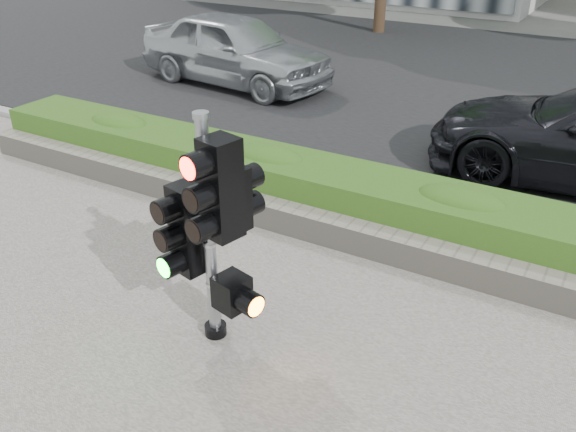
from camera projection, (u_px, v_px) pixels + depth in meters
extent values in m
plane|color=#51514C|center=(238.00, 322.00, 6.28)|extent=(120.00, 120.00, 0.00)
cube|color=black|center=(485.00, 86.00, 13.91)|extent=(60.00, 13.00, 0.02)
cube|color=gray|center=(363.00, 199.00, 8.65)|extent=(60.00, 0.25, 0.12)
cube|color=gray|center=(323.00, 227.00, 7.63)|extent=(12.00, 0.32, 0.34)
cube|color=#5C942D|center=(346.00, 196.00, 8.05)|extent=(12.00, 1.00, 0.68)
cylinder|color=black|center=(216.00, 329.00, 6.03)|extent=(0.22, 0.22, 0.11)
cylinder|color=gray|center=(209.00, 236.00, 5.54)|extent=(0.11, 0.11, 2.24)
cylinder|color=gray|center=(201.00, 115.00, 5.00)|extent=(0.14, 0.14, 0.05)
cube|color=#FF1107|center=(221.00, 189.00, 5.09)|extent=(0.34, 0.34, 0.89)
cube|color=#14E51E|center=(189.00, 229.00, 5.67)|extent=(0.34, 0.34, 0.89)
cube|color=black|center=(231.00, 199.00, 5.54)|extent=(0.34, 0.34, 0.61)
cube|color=orange|center=(232.00, 292.00, 5.65)|extent=(0.34, 0.34, 0.33)
imported|color=#ACAFB3|center=(235.00, 49.00, 13.69)|extent=(4.84, 2.42, 1.58)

